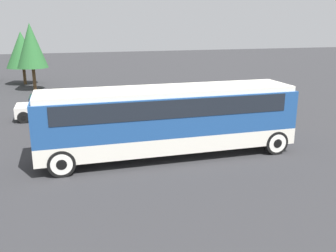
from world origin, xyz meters
The scene contains 6 objects.
ground_plane centered at (0.00, 0.00, 0.00)m, with size 120.00×120.00×0.00m, color #2D2D30.
tour_bus centered at (0.10, 0.00, 1.85)m, with size 11.22×2.55×3.06m.
parked_car_near centered at (-3.11, 5.53, 0.72)m, with size 4.06×1.90×1.44m.
parked_car_mid centered at (-5.05, 8.55, 0.72)m, with size 4.28×1.95×1.43m.
tree_center centered at (-6.60, 19.06, 3.82)m, with size 2.56×2.56×5.71m.
tree_right centered at (-7.68, 22.75, 3.24)m, with size 3.04×3.04×4.92m.
Camera 1 is at (-4.34, -15.15, 5.79)m, focal length 40.00 mm.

